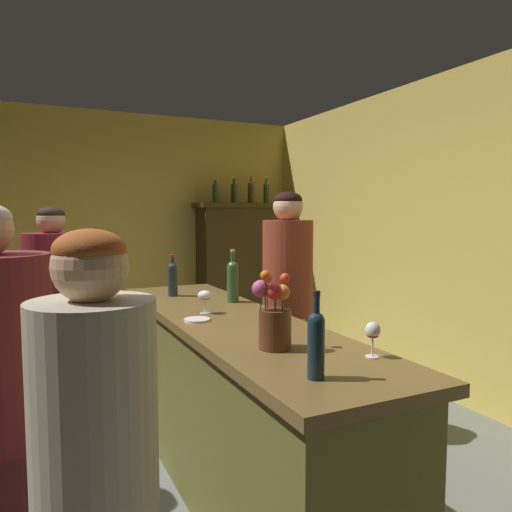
# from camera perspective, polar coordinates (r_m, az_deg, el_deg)

# --- Properties ---
(floor) EXTENTS (8.26, 8.26, 0.00)m
(floor) POSITION_cam_1_polar(r_m,az_deg,el_deg) (3.13, -14.73, -25.39)
(floor) COLOR slate
(floor) RESTS_ON ground
(wall_back) EXTENTS (5.57, 0.12, 2.75)m
(wall_back) POSITION_cam_1_polar(r_m,az_deg,el_deg) (5.92, -20.90, 2.70)
(wall_back) COLOR gold
(wall_back) RESTS_ON ground
(wall_right) EXTENTS (0.12, 6.47, 2.75)m
(wall_right) POSITION_cam_1_polar(r_m,az_deg,el_deg) (4.21, 25.25, 1.81)
(wall_right) COLOR #D6BA51
(wall_right) RESTS_ON ground
(bar_counter) EXTENTS (0.66, 2.65, 0.99)m
(bar_counter) POSITION_cam_1_polar(r_m,az_deg,el_deg) (2.87, -2.87, -16.91)
(bar_counter) COLOR brown
(bar_counter) RESTS_ON ground
(display_cabinet) EXTENTS (1.16, 0.45, 1.71)m
(display_cabinet) POSITION_cam_1_polar(r_m,az_deg,el_deg) (6.14, -1.69, -1.47)
(display_cabinet) COLOR #342613
(display_cabinet) RESTS_ON ground
(wine_bottle_merlot) EXTENTS (0.08, 0.08, 0.35)m
(wine_bottle_merlot) POSITION_cam_1_polar(r_m,az_deg,el_deg) (3.19, -2.74, -2.73)
(wine_bottle_merlot) COLOR #2F5229
(wine_bottle_merlot) RESTS_ON bar_counter
(wine_bottle_malbec) EXTENTS (0.06, 0.06, 0.31)m
(wine_bottle_malbec) POSITION_cam_1_polar(r_m,az_deg,el_deg) (1.73, 7.05, -9.87)
(wine_bottle_malbec) COLOR #182D38
(wine_bottle_malbec) RESTS_ON bar_counter
(wine_bottle_riesling) EXTENTS (0.07, 0.07, 0.29)m
(wine_bottle_riesling) POSITION_cam_1_polar(r_m,az_deg,el_deg) (3.48, -9.74, -2.48)
(wine_bottle_riesling) COLOR #212E32
(wine_bottle_riesling) RESTS_ON bar_counter
(wine_glass_front) EXTENTS (0.08, 0.08, 0.14)m
(wine_glass_front) POSITION_cam_1_polar(r_m,az_deg,el_deg) (2.85, -6.04, -4.71)
(wine_glass_front) COLOR white
(wine_glass_front) RESTS_ON bar_counter
(wine_glass_mid) EXTENTS (0.06, 0.06, 0.14)m
(wine_glass_mid) POSITION_cam_1_polar(r_m,az_deg,el_deg) (2.03, 13.53, -8.68)
(wine_glass_mid) COLOR white
(wine_glass_mid) RESTS_ON bar_counter
(flower_arrangement) EXTENTS (0.17, 0.14, 0.34)m
(flower_arrangement) POSITION_cam_1_polar(r_m,az_deg,el_deg) (2.09, 2.12, -7.14)
(flower_arrangement) COLOR #55311B
(flower_arrangement) RESTS_ON bar_counter
(cheese_plate) EXTENTS (0.14, 0.14, 0.01)m
(cheese_plate) POSITION_cam_1_polar(r_m,az_deg,el_deg) (2.67, -6.93, -7.42)
(cheese_plate) COLOR white
(cheese_plate) RESTS_ON bar_counter
(display_bottle_left) EXTENTS (0.08, 0.08, 0.29)m
(display_bottle_left) POSITION_cam_1_polar(r_m,az_deg,el_deg) (5.98, -4.77, 7.50)
(display_bottle_left) COLOR #284C2C
(display_bottle_left) RESTS_ON display_cabinet
(display_bottle_midleft) EXTENTS (0.07, 0.07, 0.32)m
(display_bottle_midleft) POSITION_cam_1_polar(r_m,az_deg,el_deg) (6.07, -2.61, 7.55)
(display_bottle_midleft) COLOR #1F3722
(display_bottle_midleft) RESTS_ON display_cabinet
(display_bottle_center) EXTENTS (0.07, 0.07, 0.34)m
(display_bottle_center) POSITION_cam_1_polar(r_m,az_deg,el_deg) (6.16, -0.61, 7.60)
(display_bottle_center) COLOR #492E14
(display_bottle_center) RESTS_ON display_cabinet
(display_bottle_midright) EXTENTS (0.07, 0.07, 0.34)m
(display_bottle_midright) POSITION_cam_1_polar(r_m,az_deg,el_deg) (6.26, 1.21, 7.53)
(display_bottle_midright) COLOR #264627
(display_bottle_midright) RESTS_ON display_cabinet
(patron_in_grey) EXTENTS (0.33, 0.33, 1.53)m
(patron_in_grey) POSITION_cam_1_polar(r_m,az_deg,el_deg) (1.49, -18.18, -24.39)
(patron_in_grey) COLOR #262837
(patron_in_grey) RESTS_ON ground
(patron_by_cabinet) EXTENTS (0.40, 0.40, 1.62)m
(patron_by_cabinet) POSITION_cam_1_polar(r_m,az_deg,el_deg) (3.71, -22.56, -6.18)
(patron_by_cabinet) COLOR #476F4A
(patron_by_cabinet) RESTS_ON ground
(bartender) EXTENTS (0.35, 0.35, 1.73)m
(bartender) POSITION_cam_1_polar(r_m,az_deg,el_deg) (3.47, 3.70, -5.31)
(bartender) COLOR #A9B095
(bartender) RESTS_ON ground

